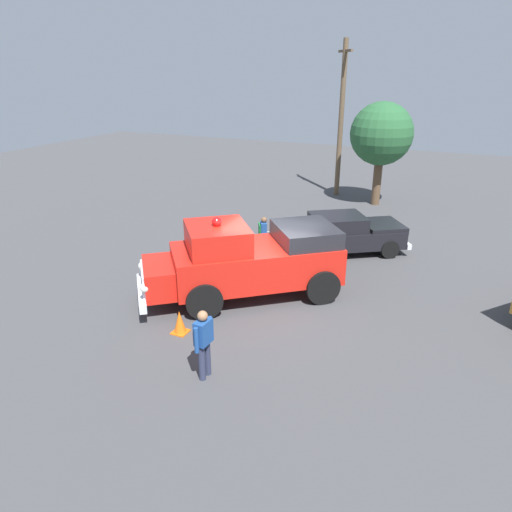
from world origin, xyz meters
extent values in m
plane|color=#424244|center=(0.00, 0.00, 0.00)|extent=(60.00, 60.00, 0.00)
cylinder|color=black|center=(2.04, -1.11, 0.52)|extent=(0.90, 1.01, 1.04)
cylinder|color=black|center=(0.48, -2.37, 0.52)|extent=(0.90, 1.01, 1.04)
cylinder|color=black|center=(-0.16, 1.61, 0.52)|extent=(0.90, 1.01, 1.04)
cylinder|color=black|center=(-1.72, 0.36, 0.52)|extent=(0.90, 1.01, 1.04)
cube|color=red|center=(0.16, -0.38, 1.05)|extent=(4.71, 5.13, 1.10)
cube|color=red|center=(1.95, -2.59, 0.92)|extent=(1.93, 1.81, 0.84)
cube|color=red|center=(0.88, -1.27, 1.95)|extent=(2.55, 2.52, 0.76)
cube|color=#232328|center=(-0.81, 0.83, 1.80)|extent=(2.59, 2.55, 0.60)
cube|color=silver|center=(2.23, -2.94, 0.92)|extent=(1.20, 1.00, 0.64)
cube|color=silver|center=(2.29, -3.02, 0.50)|extent=(1.87, 1.56, 0.24)
sphere|color=white|center=(2.84, -2.45, 1.00)|extent=(0.37, 0.37, 0.26)
sphere|color=white|center=(1.62, -3.43, 1.00)|extent=(0.37, 0.37, 0.26)
sphere|color=red|center=(0.88, -1.27, 2.45)|extent=(0.39, 0.39, 0.28)
cylinder|color=black|center=(-5.98, 1.91, 0.34)|extent=(0.59, 0.71, 0.68)
cylinder|color=black|center=(-4.61, 2.82, 0.34)|extent=(0.59, 0.71, 0.68)
cylinder|color=black|center=(-4.37, -0.50, 0.34)|extent=(0.59, 0.71, 0.68)
cylinder|color=black|center=(-3.01, 0.41, 0.34)|extent=(0.59, 0.71, 0.68)
cube|color=black|center=(-4.49, 1.16, 0.62)|extent=(3.83, 4.49, 0.64)
cube|color=black|center=(-5.30, 2.37, 0.98)|extent=(2.14, 2.07, 0.20)
cube|color=black|center=(-4.33, 0.91, 1.18)|extent=(2.35, 2.45, 0.56)
cube|color=silver|center=(-5.70, 2.97, 0.40)|extent=(1.67, 1.19, 0.20)
cylinder|color=#B7BABF|center=(-3.86, -1.56, 0.22)|extent=(0.04, 0.04, 0.44)
cylinder|color=#B7BABF|center=(-3.48, -1.34, 0.22)|extent=(0.04, 0.04, 0.44)
cylinder|color=#B7BABF|center=(-3.64, -1.94, 0.22)|extent=(0.04, 0.04, 0.44)
cylinder|color=#B7BABF|center=(-3.26, -1.72, 0.22)|extent=(0.04, 0.04, 0.44)
cube|color=#1E7F38|center=(-3.56, -1.64, 0.46)|extent=(0.66, 0.66, 0.04)
cube|color=#1E7F38|center=(-3.44, -1.85, 0.74)|extent=(0.44, 0.27, 0.56)
cube|color=#B7BABF|center=(-3.77, -1.76, 0.62)|extent=(0.25, 0.40, 0.03)
cube|color=#B7BABF|center=(-3.36, -1.52, 0.62)|extent=(0.25, 0.40, 0.03)
cylinder|color=#B7BABF|center=(-1.64, -2.64, 0.22)|extent=(0.04, 0.04, 0.44)
cylinder|color=#B7BABF|center=(-1.46, -3.04, 0.22)|extent=(0.04, 0.04, 0.44)
cylinder|color=#B7BABF|center=(-2.04, -2.81, 0.22)|extent=(0.04, 0.04, 0.44)
cylinder|color=#B7BABF|center=(-1.87, -3.22, 0.22)|extent=(0.04, 0.04, 0.44)
cube|color=orange|center=(-1.75, -2.93, 0.46)|extent=(0.63, 0.63, 0.04)
cube|color=orange|center=(-1.97, -3.02, 0.74)|extent=(0.23, 0.46, 0.56)
cube|color=#B7BABF|center=(-1.85, -2.71, 0.62)|extent=(0.42, 0.21, 0.03)
cube|color=#B7BABF|center=(-1.66, -3.15, 0.62)|extent=(0.42, 0.21, 0.03)
cylinder|color=#383842|center=(-3.79, -1.45, 0.23)|extent=(0.18, 0.18, 0.45)
cylinder|color=#383842|center=(-3.61, -1.35, 0.23)|extent=(0.18, 0.18, 0.45)
cube|color=#383842|center=(-3.71, -1.59, 0.51)|extent=(0.35, 0.46, 0.13)
cube|color=#383842|center=(-3.53, -1.49, 0.51)|extent=(0.35, 0.46, 0.13)
cube|color=#1E478C|center=(-3.52, -1.72, 0.81)|extent=(0.46, 0.39, 0.54)
sphere|color=brown|center=(-3.53, -1.70, 1.18)|extent=(0.30, 0.30, 0.22)
cylinder|color=#2D334C|center=(4.51, 0.26, 0.44)|extent=(0.16, 0.16, 0.88)
cylinder|color=#2D334C|center=(4.29, 0.28, 0.44)|extent=(0.16, 0.16, 0.88)
cube|color=#1E478C|center=(4.40, 0.27, 1.16)|extent=(0.44, 0.29, 0.56)
cylinder|color=#1E478C|center=(4.67, 0.25, 1.10)|extent=(0.11, 0.11, 0.60)
cylinder|color=#1E478C|center=(4.13, 0.29, 1.10)|extent=(0.11, 0.11, 0.60)
sphere|color=#9E704C|center=(4.40, 0.27, 1.56)|extent=(0.24, 0.24, 0.23)
cylinder|color=brown|center=(-11.74, 0.94, 1.23)|extent=(0.42, 0.42, 2.46)
sphere|color=#275B32|center=(-11.74, 0.94, 3.52)|extent=(3.02, 3.02, 3.02)
cylinder|color=brown|center=(-12.89, -1.39, 3.93)|extent=(0.26, 0.26, 7.85)
cube|color=brown|center=(-12.89, -1.39, 7.25)|extent=(1.46, 1.08, 0.12)
cube|color=orange|center=(3.01, -1.29, 0.02)|extent=(0.40, 0.40, 0.04)
cone|color=orange|center=(3.01, -1.29, 0.33)|extent=(0.32, 0.32, 0.60)
camera|label=1|loc=(12.07, 4.97, 6.52)|focal=33.16mm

